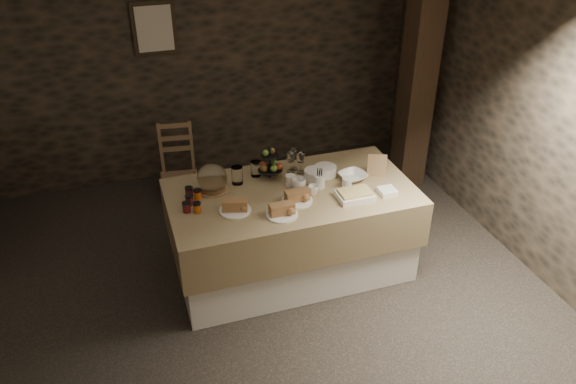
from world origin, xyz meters
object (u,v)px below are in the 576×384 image
object	(u,v)px
fruit_stand	(271,165)
buffet_table	(291,225)
chair	(177,165)
timber_column	(419,74)

from	to	relation	value
fruit_stand	buffet_table	bearing A→B (deg)	-69.81
buffet_table	chair	distance (m)	1.82
timber_column	chair	bearing A→B (deg)	168.79
buffet_table	chair	world-z (taller)	same
fruit_stand	chair	bearing A→B (deg)	116.21
timber_column	fruit_stand	xyz separation A→B (m)	(-1.90, -0.86, -0.34)
timber_column	fruit_stand	distance (m)	2.12
fruit_stand	timber_column	bearing A→B (deg)	24.18
buffet_table	timber_column	distance (m)	2.28
chair	fruit_stand	size ratio (longest dim) A/B	2.07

